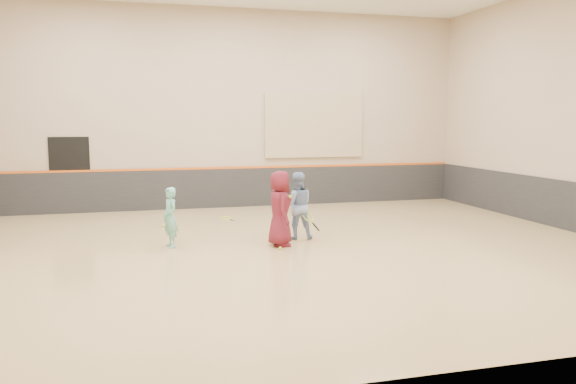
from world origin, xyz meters
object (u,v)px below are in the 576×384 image
object	(u,v)px
young_man	(280,208)
instructor	(297,205)
girl	(170,217)
spare_racket	(227,217)

from	to	relation	value
young_man	instructor	bearing A→B (deg)	-38.88
instructor	young_man	xyz separation A→B (m)	(-0.55, -0.60, 0.05)
girl	young_man	distance (m)	2.32
instructor	spare_racket	size ratio (longest dim) A/B	2.21
instructor	spare_racket	world-z (taller)	instructor
instructor	girl	bearing A→B (deg)	9.77
instructor	spare_racket	distance (m)	3.28
girl	instructor	distance (m)	2.82
girl	instructor	bearing A→B (deg)	74.00
girl	young_man	size ratio (longest dim) A/B	0.79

